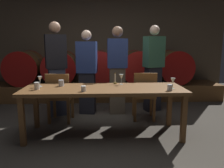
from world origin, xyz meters
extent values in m
plane|color=#3F3A33|center=(0.00, 0.00, 0.00)|extent=(8.55, 8.55, 0.00)
cube|color=brown|center=(0.00, 2.87, 1.47)|extent=(6.58, 0.24, 2.93)
cube|color=brown|center=(0.00, 2.32, 0.19)|extent=(5.92, 0.90, 0.39)
cylinder|color=brown|center=(-1.83, 2.32, 0.79)|extent=(0.81, 0.75, 0.81)
cylinder|color=maroon|center=(-1.83, 1.93, 0.79)|extent=(0.82, 0.03, 0.82)
cylinder|color=maroon|center=(-1.83, 2.71, 0.79)|extent=(0.82, 0.03, 0.82)
cylinder|color=#2D2D33|center=(-1.83, 2.32, 0.79)|extent=(0.81, 0.04, 0.81)
cylinder|color=brown|center=(-0.96, 2.32, 0.79)|extent=(0.81, 0.75, 0.81)
cylinder|color=#9E1411|center=(-0.96, 1.93, 0.79)|extent=(0.82, 0.03, 0.82)
cylinder|color=#9E1411|center=(-0.96, 2.71, 0.79)|extent=(0.82, 0.03, 0.82)
cylinder|color=#2D2D33|center=(-0.96, 2.32, 0.79)|extent=(0.81, 0.04, 0.81)
cylinder|color=#513319|center=(0.00, 2.32, 0.79)|extent=(0.81, 0.75, 0.81)
cylinder|color=#B21C16|center=(0.00, 1.93, 0.79)|extent=(0.82, 0.03, 0.82)
cylinder|color=#B21C16|center=(0.00, 2.71, 0.79)|extent=(0.82, 0.03, 0.82)
cylinder|color=#2D2D33|center=(0.00, 2.32, 0.79)|extent=(0.81, 0.04, 0.81)
cylinder|color=brown|center=(0.92, 2.32, 0.79)|extent=(0.81, 0.75, 0.81)
cylinder|color=#B21C16|center=(0.92, 1.93, 0.79)|extent=(0.82, 0.03, 0.82)
cylinder|color=#B21C16|center=(0.92, 2.71, 0.79)|extent=(0.82, 0.03, 0.82)
cylinder|color=#2D2D33|center=(0.92, 2.32, 0.79)|extent=(0.81, 0.04, 0.81)
cylinder|color=brown|center=(1.84, 2.32, 0.79)|extent=(0.81, 0.75, 0.81)
cylinder|color=maroon|center=(1.84, 1.93, 0.79)|extent=(0.82, 0.03, 0.82)
cylinder|color=maroon|center=(1.84, 2.71, 0.79)|extent=(0.82, 0.03, 0.82)
cylinder|color=#2D2D33|center=(1.84, 2.32, 0.79)|extent=(0.81, 0.04, 0.81)
cube|color=brown|center=(0.07, 0.04, 0.71)|extent=(2.39, 0.80, 0.05)
cube|color=brown|center=(-1.05, -0.30, 0.34)|extent=(0.07, 0.07, 0.69)
cube|color=brown|center=(1.18, -0.30, 0.34)|extent=(0.07, 0.07, 0.69)
cube|color=brown|center=(-1.05, 0.37, 0.34)|extent=(0.07, 0.07, 0.69)
cube|color=brown|center=(1.18, 0.37, 0.34)|extent=(0.07, 0.07, 0.69)
cube|color=brown|center=(-0.70, 0.69, 0.44)|extent=(0.43, 0.43, 0.04)
cube|color=brown|center=(-0.71, 0.51, 0.67)|extent=(0.40, 0.07, 0.42)
cube|color=brown|center=(-0.51, 0.85, 0.21)|extent=(0.05, 0.05, 0.42)
cube|color=brown|center=(-0.85, 0.88, 0.21)|extent=(0.05, 0.05, 0.42)
cube|color=brown|center=(-0.54, 0.51, 0.21)|extent=(0.05, 0.05, 0.42)
cube|color=brown|center=(-0.88, 0.54, 0.21)|extent=(0.05, 0.05, 0.42)
cube|color=brown|center=(0.81, 0.75, 0.44)|extent=(0.42, 0.42, 0.04)
cube|color=brown|center=(0.80, 0.57, 0.67)|extent=(0.40, 0.06, 0.42)
cube|color=brown|center=(0.99, 0.91, 0.21)|extent=(0.05, 0.05, 0.42)
cube|color=brown|center=(0.65, 0.93, 0.21)|extent=(0.05, 0.05, 0.42)
cube|color=brown|center=(0.97, 0.57, 0.21)|extent=(0.05, 0.05, 0.42)
cube|color=brown|center=(0.63, 0.59, 0.21)|extent=(0.05, 0.05, 0.42)
cube|color=#33384C|center=(-0.82, 1.04, 0.46)|extent=(0.35, 0.29, 0.92)
cube|color=black|center=(-0.82, 1.04, 1.23)|extent=(0.44, 0.35, 0.63)
sphere|color=tan|center=(-0.82, 1.04, 1.67)|extent=(0.21, 0.21, 0.21)
cube|color=black|center=(-0.25, 1.13, 0.41)|extent=(0.32, 0.24, 0.82)
cube|color=navy|center=(-0.25, 1.13, 1.12)|extent=(0.41, 0.29, 0.60)
sphere|color=beige|center=(-0.25, 1.13, 1.53)|extent=(0.19, 0.19, 0.19)
cube|color=brown|center=(0.34, 1.10, 0.46)|extent=(0.30, 0.20, 0.92)
cube|color=navy|center=(0.34, 1.10, 1.20)|extent=(0.38, 0.24, 0.56)
sphere|color=#8C664C|center=(0.34, 1.10, 1.60)|extent=(0.21, 0.21, 0.21)
cube|color=black|center=(1.09, 1.25, 0.45)|extent=(0.35, 0.29, 0.91)
cube|color=#336047|center=(1.09, 1.25, 1.21)|extent=(0.44, 0.35, 0.61)
sphere|color=beige|center=(1.09, 1.25, 1.64)|extent=(0.19, 0.19, 0.19)
cylinder|color=olive|center=(0.26, 0.35, 0.75)|extent=(0.05, 0.05, 0.02)
cylinder|color=#EDE5CC|center=(0.26, 0.35, 0.83)|extent=(0.02, 0.02, 0.14)
cone|color=yellow|center=(0.26, 0.35, 0.91)|extent=(0.01, 0.01, 0.02)
cylinder|color=white|center=(-0.90, 0.17, 0.74)|extent=(0.06, 0.06, 0.00)
cylinder|color=white|center=(-0.90, 0.17, 0.78)|extent=(0.01, 0.01, 0.08)
cone|color=white|center=(-0.90, 0.17, 0.85)|extent=(0.07, 0.07, 0.08)
cylinder|color=silver|center=(0.35, 0.30, 0.74)|extent=(0.06, 0.06, 0.00)
cylinder|color=silver|center=(0.35, 0.30, 0.78)|extent=(0.01, 0.01, 0.08)
cone|color=silver|center=(0.35, 0.30, 0.86)|extent=(0.07, 0.07, 0.08)
cylinder|color=silver|center=(1.07, -0.08, 0.74)|extent=(0.06, 0.06, 0.00)
cylinder|color=silver|center=(1.07, -0.08, 0.77)|extent=(0.01, 0.01, 0.07)
cone|color=silver|center=(1.07, -0.08, 0.85)|extent=(0.07, 0.07, 0.09)
cylinder|color=white|center=(-0.89, -0.04, 0.79)|extent=(0.07, 0.07, 0.10)
cylinder|color=silver|center=(-0.59, 0.20, 0.78)|extent=(0.08, 0.08, 0.09)
cylinder|color=white|center=(-0.21, -0.20, 0.77)|extent=(0.07, 0.07, 0.08)
cylinder|color=silver|center=(0.99, -0.21, 0.78)|extent=(0.07, 0.07, 0.09)
camera|label=1|loc=(0.04, -3.28, 1.41)|focal=36.41mm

